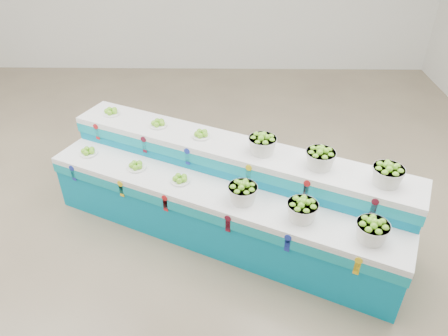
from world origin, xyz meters
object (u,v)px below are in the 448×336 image
at_px(display_stand, 224,194).
at_px(basket_upper_right, 388,174).
at_px(plate_upper_mid, 158,123).
at_px(basket_lower_left, 243,192).

xyz_separation_m(display_stand, basket_upper_right, (1.58, -0.46, 0.62)).
height_order(display_stand, plate_upper_mid, plate_upper_mid).
bearing_deg(plate_upper_mid, basket_upper_right, -24.96).
relative_size(display_stand, basket_upper_right, 13.43).
xyz_separation_m(basket_lower_left, plate_upper_mid, (-0.99, 1.02, 0.23)).
distance_m(plate_upper_mid, basket_upper_right, 2.61).
relative_size(display_stand, basket_lower_left, 13.43).
height_order(display_stand, basket_lower_left, display_stand).
distance_m(display_stand, basket_lower_left, 0.53).
bearing_deg(display_stand, basket_upper_right, 8.87).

